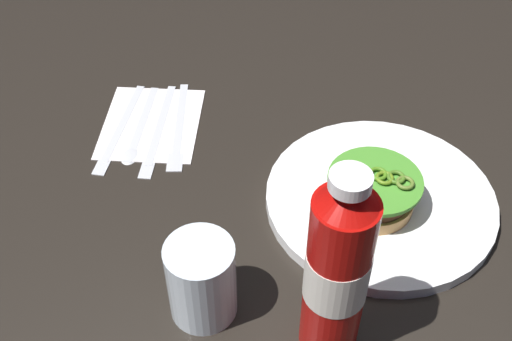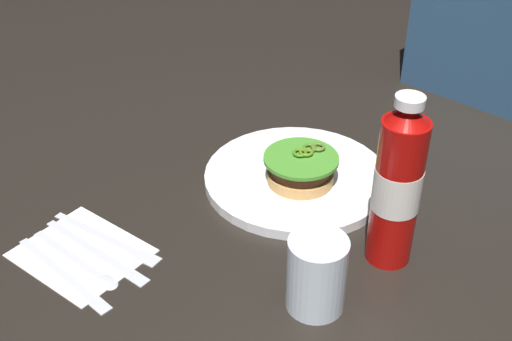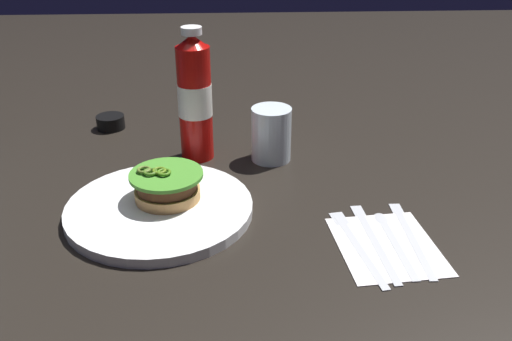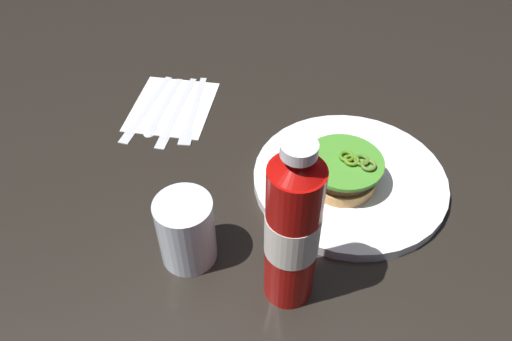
% 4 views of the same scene
% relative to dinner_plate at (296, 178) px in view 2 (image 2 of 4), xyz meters
% --- Properties ---
extents(ground_plane, '(3.00, 3.00, 0.00)m').
position_rel_dinner_plate_xyz_m(ground_plane, '(0.09, -0.06, -0.01)').
color(ground_plane, black).
extents(dinner_plate, '(0.30, 0.30, 0.02)m').
position_rel_dinner_plate_xyz_m(dinner_plate, '(0.00, 0.00, 0.00)').
color(dinner_plate, white).
rests_on(dinner_plate, ground_plane).
extents(burger_sandwich, '(0.12, 0.12, 0.05)m').
position_rel_dinner_plate_xyz_m(burger_sandwich, '(0.02, -0.01, 0.03)').
color(burger_sandwich, tan).
rests_on(burger_sandwich, dinner_plate).
extents(ketchup_bottle, '(0.06, 0.06, 0.25)m').
position_rel_dinner_plate_xyz_m(ketchup_bottle, '(0.21, -0.05, 0.11)').
color(ketchup_bottle, '#AB0B08').
rests_on(ketchup_bottle, ground_plane).
extents(water_glass, '(0.08, 0.08, 0.10)m').
position_rel_dinner_plate_xyz_m(water_glass, '(0.19, -0.19, 0.04)').
color(water_glass, silver).
rests_on(water_glass, ground_plane).
extents(napkin, '(0.18, 0.16, 0.00)m').
position_rel_dinner_plate_xyz_m(napkin, '(-0.11, -0.34, -0.01)').
color(napkin, white).
rests_on(napkin, ground_plane).
extents(butter_knife, '(0.20, 0.02, 0.00)m').
position_rel_dinner_plate_xyz_m(butter_knife, '(-0.08, -0.38, -0.00)').
color(butter_knife, silver).
rests_on(butter_knife, napkin).
extents(spoon_utensil, '(0.18, 0.03, 0.00)m').
position_rel_dinner_plate_xyz_m(spoon_utensil, '(-0.08, -0.35, -0.00)').
color(spoon_utensil, silver).
rests_on(spoon_utensil, napkin).
extents(steak_knife, '(0.21, 0.03, 0.00)m').
position_rel_dinner_plate_xyz_m(steak_knife, '(-0.08, -0.32, -0.00)').
color(steak_knife, silver).
rests_on(steak_knife, napkin).
extents(fork_utensil, '(0.20, 0.05, 0.00)m').
position_rel_dinner_plate_xyz_m(fork_utensil, '(-0.09, -0.29, -0.00)').
color(fork_utensil, silver).
rests_on(fork_utensil, napkin).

